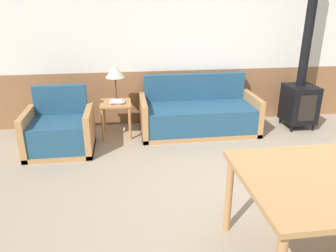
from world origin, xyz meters
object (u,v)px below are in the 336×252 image
Objects in this scene: armchair at (60,132)px; table_lamp at (115,72)px; side_table at (116,109)px; wood_stove at (301,87)px; couch at (198,116)px.

table_lamp reaches higher than armchair.
wood_stove reaches higher than side_table.
wood_stove reaches higher than armchair.
couch is at bearing -0.34° from armchair.
table_lamp is at bearing 22.17° from armchair.
armchair is 1.16m from table_lamp.
armchair is 0.34× the size of wood_stove.
wood_stove is (1.63, -0.02, 0.41)m from couch.
couch is 0.69× the size of wood_stove.
couch is 3.40× the size of side_table.
couch is 2.03× the size of armchair.
armchair is at bearing -149.11° from side_table.
table_lamp is (-1.24, 0.10, 0.69)m from couch.
couch is 1.43m from table_lamp.
armchair reaches higher than side_table.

